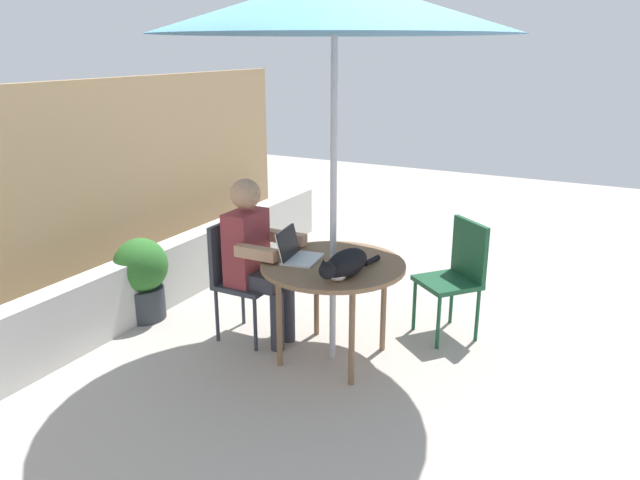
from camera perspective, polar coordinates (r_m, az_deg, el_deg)
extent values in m
plane|color=#ADA399|center=(4.47, 1.16, -10.81)|extent=(14.00, 14.00, 0.00)
cube|color=tan|center=(5.59, -21.75, 4.00)|extent=(5.90, 0.08, 1.86)
cube|color=beige|center=(5.26, -15.63, -3.83)|extent=(5.31, 0.20, 0.52)
cylinder|color=brown|center=(4.18, 1.22, -2.35)|extent=(0.99, 0.99, 0.03)
cylinder|color=brown|center=(4.65, -0.33, -4.93)|extent=(0.04, 0.04, 0.69)
cylinder|color=brown|center=(4.22, -3.82, -7.45)|extent=(0.04, 0.04, 0.69)
cylinder|color=brown|center=(3.99, 2.97, -8.99)|extent=(0.04, 0.04, 0.69)
cylinder|color=brown|center=(4.45, 5.93, -6.16)|extent=(0.04, 0.04, 0.69)
cylinder|color=#B7B7BC|center=(4.04, 1.26, 3.96)|extent=(0.04, 0.04, 2.35)
cone|color=#33668C|center=(3.94, 1.38, 21.05)|extent=(2.26, 2.26, 0.34)
sphere|color=#B7B7BC|center=(3.94, 1.38, 21.24)|extent=(0.06, 0.06, 0.06)
cube|color=#33383F|center=(4.61, -6.74, -4.05)|extent=(0.40, 0.40, 0.04)
cube|color=#33383F|center=(4.63, -8.69, -0.91)|extent=(0.40, 0.04, 0.44)
cylinder|color=#33383F|center=(4.92, -7.18, -5.50)|extent=(0.03, 0.03, 0.42)
cylinder|color=#33383F|center=(4.67, -9.55, -6.92)|extent=(0.03, 0.03, 0.42)
cylinder|color=#33383F|center=(4.49, -6.04, -7.82)|extent=(0.03, 0.03, 0.42)
cylinder|color=#33383F|center=(4.75, -3.77, -6.28)|extent=(0.03, 0.03, 0.42)
cube|color=#194C2D|center=(4.70, 11.73, -3.88)|extent=(0.56, 0.56, 0.04)
cube|color=#194C2D|center=(4.72, 13.73, -0.86)|extent=(0.29, 0.33, 0.44)
cylinder|color=#194C2D|center=(4.76, 14.42, -6.78)|extent=(0.03, 0.03, 0.42)
cylinder|color=#194C2D|center=(5.01, 12.13, -5.34)|extent=(0.03, 0.03, 0.42)
cylinder|color=#194C2D|center=(4.83, 8.77, -6.00)|extent=(0.03, 0.03, 0.42)
cylinder|color=#194C2D|center=(4.57, 10.94, -7.55)|extent=(0.03, 0.03, 0.42)
cube|color=maroon|center=(4.52, -6.87, -0.65)|extent=(0.34, 0.20, 0.54)
sphere|color=tan|center=(4.40, -6.95, 4.28)|extent=(0.22, 0.22, 0.22)
cube|color=#383842|center=(4.45, -5.74, -3.91)|extent=(0.12, 0.30, 0.12)
cylinder|color=#383842|center=(4.48, -4.01, -7.53)|extent=(0.10, 0.10, 0.45)
cube|color=#383842|center=(4.57, -4.65, -3.27)|extent=(0.12, 0.30, 0.12)
cylinder|color=#383842|center=(4.61, -2.97, -6.78)|extent=(0.10, 0.10, 0.45)
cube|color=tan|center=(4.23, -5.94, -1.20)|extent=(0.08, 0.32, 0.08)
cube|color=tan|center=(4.55, -3.18, 0.24)|extent=(0.08, 0.32, 0.08)
cube|color=silver|center=(4.23, -1.64, -1.79)|extent=(0.33, 0.26, 0.02)
cube|color=black|center=(4.23, -2.97, -0.25)|extent=(0.31, 0.10, 0.20)
cube|color=silver|center=(4.23, -3.08, -0.24)|extent=(0.30, 0.10, 0.20)
ellipsoid|color=black|center=(3.93, 2.50, -2.16)|extent=(0.42, 0.23, 0.17)
sphere|color=black|center=(3.74, 0.70, -2.86)|extent=(0.11, 0.11, 0.11)
ellipsoid|color=white|center=(3.85, 1.65, -3.16)|extent=(0.13, 0.13, 0.09)
cylinder|color=black|center=(4.16, 4.84, -1.92)|extent=(0.18, 0.05, 0.04)
cone|color=black|center=(3.74, 0.32, -2.05)|extent=(0.04, 0.04, 0.03)
cone|color=black|center=(3.71, 1.09, -2.22)|extent=(0.04, 0.04, 0.03)
cylinder|color=#33383D|center=(5.21, -16.04, -5.60)|extent=(0.34, 0.34, 0.27)
ellipsoid|color=#2D6B28|center=(5.09, -16.34, -2.27)|extent=(0.43, 0.43, 0.44)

